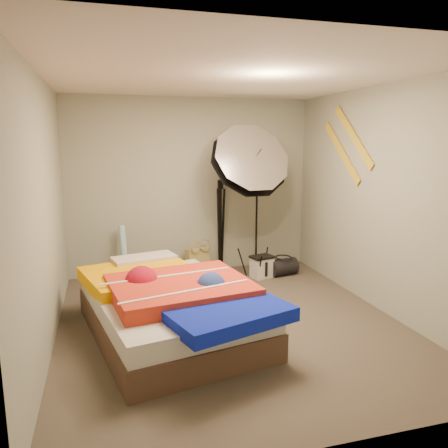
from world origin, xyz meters
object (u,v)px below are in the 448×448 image
object	(u,v)px
camera_tripod	(220,219)
camera_case	(262,267)
duffel_bag	(283,267)
tote_bag	(198,260)
bed	(171,306)
photo_umbrella	(249,163)
wrapping_roll	(124,253)

from	to	relation	value
camera_tripod	camera_case	bearing A→B (deg)	-45.83
camera_case	camera_tripod	distance (m)	0.92
duffel_bag	camera_tripod	world-z (taller)	camera_tripod
tote_bag	duffel_bag	distance (m)	1.23
tote_bag	camera_tripod	bearing A→B (deg)	-21.79
camera_case	bed	bearing A→B (deg)	-150.51
duffel_bag	camera_tripod	size ratio (longest dim) A/B	0.30
tote_bag	camera_case	xyz separation A→B (m)	(0.81, -0.48, -0.04)
camera_tripod	photo_umbrella	bearing A→B (deg)	-64.95
bed	photo_umbrella	world-z (taller)	photo_umbrella
tote_bag	camera_case	bearing A→B (deg)	-53.42
camera_case	camera_tripod	size ratio (longest dim) A/B	0.21
wrapping_roll	tote_bag	bearing A→B (deg)	5.61
camera_case	wrapping_roll	bearing A→B (deg)	153.57
photo_umbrella	tote_bag	bearing A→B (deg)	138.45
wrapping_roll	duffel_bag	distance (m)	2.24
camera_case	duffel_bag	distance (m)	0.33
tote_bag	photo_umbrella	distance (m)	1.62
wrapping_roll	camera_case	xyz separation A→B (m)	(1.87, -0.38, -0.24)
camera_case	bed	world-z (taller)	bed
camera_tripod	bed	bearing A→B (deg)	-117.77
bed	wrapping_roll	bearing A→B (deg)	100.89
camera_case	bed	distance (m)	2.13
tote_bag	bed	distance (m)	2.09
wrapping_roll	photo_umbrella	world-z (taller)	photo_umbrella
tote_bag	duffel_bag	xyz separation A→B (m)	(1.14, -0.47, -0.06)
wrapping_roll	camera_tripod	distance (m)	1.45
wrapping_roll	bed	distance (m)	1.90
wrapping_roll	camera_tripod	world-z (taller)	camera_tripod
photo_umbrella	camera_tripod	size ratio (longest dim) A/B	1.66
bed	photo_umbrella	xyz separation A→B (m)	(1.28, 1.45, 1.31)
camera_case	duffel_bag	xyz separation A→B (m)	(0.33, 0.01, -0.02)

